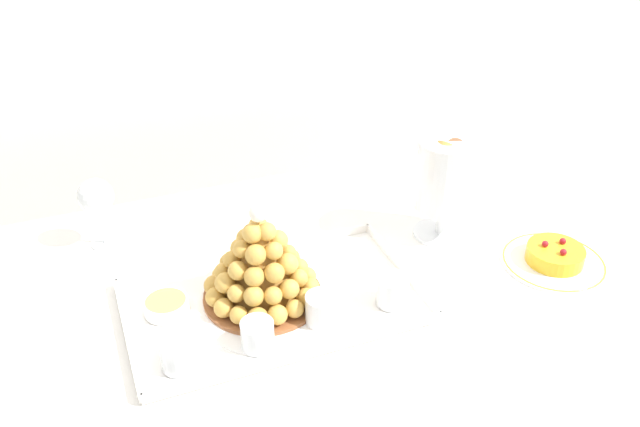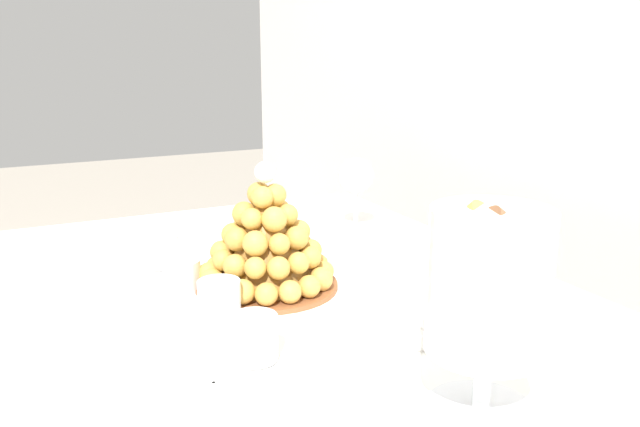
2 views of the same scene
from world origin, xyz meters
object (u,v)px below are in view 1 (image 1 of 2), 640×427
(dessert_cup_mid_left, at_px, (257,335))
(dessert_cup_mid_right, at_px, (392,292))
(serving_tray, at_px, (274,303))
(wine_glass, at_px, (96,198))
(dessert_cup_left, at_px, (179,354))
(creme_brulee_ramekin, at_px, (166,305))
(croquembouche, at_px, (261,265))
(dessert_cup_centre, at_px, (322,310))
(macaron_goblet, at_px, (446,176))
(fruit_tart_plate, at_px, (554,258))

(dessert_cup_mid_left, bearing_deg, dessert_cup_mid_right, 4.07)
(dessert_cup_mid_right, bearing_deg, serving_tray, 157.75)
(dessert_cup_mid_right, relative_size, wine_glass, 0.38)
(dessert_cup_left, relative_size, creme_brulee_ramekin, 0.72)
(croquembouche, distance_m, dessert_cup_centre, 0.14)
(croquembouche, relative_size, macaron_goblet, 0.95)
(dessert_cup_mid_right, xyz_separation_m, creme_brulee_ramekin, (-0.41, 0.13, -0.01))
(serving_tray, bearing_deg, fruit_tart_plate, -8.37)
(creme_brulee_ramekin, bearing_deg, wine_glass, 106.12)
(fruit_tart_plate, bearing_deg, croquembouche, 169.88)
(croquembouche, height_order, dessert_cup_mid_right, croquembouche)
(wine_glass, bearing_deg, croquembouche, -49.94)
(dessert_cup_left, xyz_separation_m, fruit_tart_plate, (0.80, 0.02, -0.02))
(croquembouche, bearing_deg, serving_tray, -54.47)
(serving_tray, height_order, fruit_tart_plate, fruit_tart_plate)
(dessert_cup_centre, height_order, macaron_goblet, macaron_goblet)
(croquembouche, relative_size, wine_glass, 1.45)
(serving_tray, relative_size, dessert_cup_mid_left, 9.41)
(dessert_cup_mid_left, bearing_deg, serving_tray, 59.07)
(croquembouche, xyz_separation_m, dessert_cup_centre, (0.08, -0.11, -0.05))
(serving_tray, xyz_separation_m, wine_glass, (-0.28, 0.34, 0.11))
(fruit_tart_plate, height_order, wine_glass, wine_glass)
(dessert_cup_mid_left, bearing_deg, croquembouche, 69.21)
(macaron_goblet, bearing_deg, creme_brulee_ramekin, -175.27)
(creme_brulee_ramekin, bearing_deg, dessert_cup_mid_right, -18.24)
(dessert_cup_centre, bearing_deg, creme_brulee_ramekin, 153.07)
(macaron_goblet, distance_m, wine_glass, 0.75)
(dessert_cup_centre, bearing_deg, dessert_cup_mid_left, -171.28)
(dessert_cup_mid_right, bearing_deg, dessert_cup_left, -177.51)
(croquembouche, distance_m, dessert_cup_left, 0.23)
(dessert_cup_left, relative_size, dessert_cup_mid_right, 1.02)
(croquembouche, xyz_separation_m, creme_brulee_ramekin, (-0.18, 0.03, -0.06))
(dessert_cup_mid_left, distance_m, macaron_goblet, 0.55)
(serving_tray, bearing_deg, dessert_cup_mid_right, -22.25)
(dessert_cup_centre, xyz_separation_m, creme_brulee_ramekin, (-0.26, 0.13, -0.01))
(dessert_cup_left, bearing_deg, croquembouche, 33.91)
(macaron_goblet, bearing_deg, fruit_tart_plate, -48.28)
(creme_brulee_ramekin, height_order, fruit_tart_plate, fruit_tart_plate)
(wine_glass, bearing_deg, dessert_cup_centre, -50.58)
(dessert_cup_mid_left, bearing_deg, wine_glass, 116.09)
(dessert_cup_centre, xyz_separation_m, wine_glass, (-0.35, 0.42, 0.08))
(dessert_cup_left, distance_m, fruit_tart_plate, 0.80)
(creme_brulee_ramekin, distance_m, wine_glass, 0.32)
(creme_brulee_ramekin, bearing_deg, dessert_cup_left, -92.08)
(croquembouche, distance_m, creme_brulee_ramekin, 0.19)
(croquembouche, relative_size, fruit_tart_plate, 1.07)
(creme_brulee_ramekin, relative_size, wine_glass, 0.53)
(dessert_cup_mid_left, relative_size, creme_brulee_ramekin, 0.71)
(serving_tray, bearing_deg, creme_brulee_ramekin, 166.29)
(dessert_cup_centre, relative_size, creme_brulee_ramekin, 0.74)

